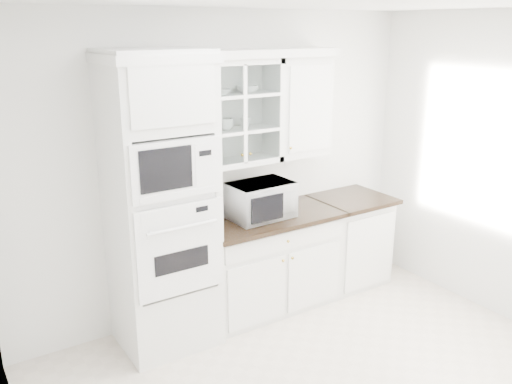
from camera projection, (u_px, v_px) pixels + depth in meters
room_shell at (318, 145)px, 3.68m from camera, size 4.00×3.50×2.70m
oven_column at (161, 206)px, 4.26m from camera, size 0.76×0.68×2.40m
base_cabinet_run at (267, 261)px, 5.03m from camera, size 1.32×0.67×0.92m
extra_base_cabinet at (348, 239)px, 5.55m from camera, size 0.72×0.67×0.92m
upper_cabinet_glass at (235, 112)px, 4.61m from camera, size 0.80×0.33×0.90m
upper_cabinet_solid at (298, 106)px, 4.95m from camera, size 0.55×0.33×0.90m
crown_molding at (225, 54)px, 4.39m from camera, size 2.14×0.38×0.07m
countertop_microwave at (259, 200)px, 4.80m from camera, size 0.57×0.48×0.32m
bowl_a at (218, 92)px, 4.46m from camera, size 0.22×0.22×0.05m
bowl_b at (247, 89)px, 4.63m from camera, size 0.23×0.23×0.06m
cup_a at (226, 124)px, 4.57m from camera, size 0.14×0.14×0.10m
cup_b at (245, 122)px, 4.69m from camera, size 0.11×0.11×0.09m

